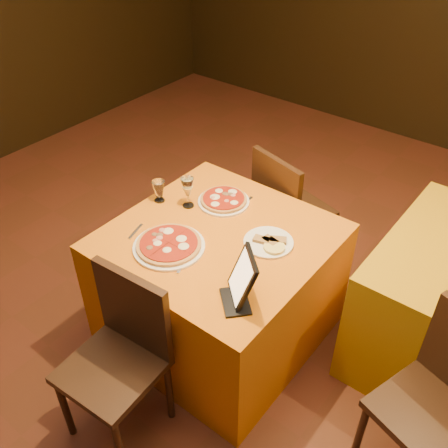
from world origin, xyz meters
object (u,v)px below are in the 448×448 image
Objects in this scene: chair_main_near at (111,370)px; water_glass at (159,191)px; chair_side_near at (429,413)px; pizza_near at (169,245)px; pizza_far at (224,200)px; tablet at (243,277)px; wine_glass at (188,192)px; chair_main_far at (294,210)px; main_table at (219,286)px.

chair_main_near is 7.00× the size of water_glass.
water_glass is at bearing -167.61° from chair_side_near.
chair_main_near is 1.04m from water_glass.
water_glass is at bearing 140.31° from pizza_near.
tablet reaches higher than pizza_far.
wine_glass is at bearing -132.65° from pizza_far.
tablet reaches higher than pizza_near.
pizza_far is 0.76m from tablet.
chair_main_near and chair_main_far have the same top height.
chair_main_near is at bearing -71.43° from wine_glass.
chair_main_far reaches higher than main_table.
chair_main_near is 4.79× the size of wine_glass.
pizza_near is at bearing -157.35° from chair_side_near.
chair_main_far is 3.73× the size of tablet.
pizza_far is at bearing 176.80° from tablet.
pizza_far is at bearing 93.48° from pizza_near.
wine_glass reaches higher than pizza_far.
pizza_far reaches higher than main_table.
chair_side_near is at bearing 158.67° from chair_main_far.
chair_main_near is 0.76m from tablet.
water_glass reaches higher than pizza_far.
water_glass is 0.53× the size of tablet.
chair_main_near is at bearing 105.10° from chair_main_far.
chair_main_far is at bearing 90.00° from main_table.
water_glass is (-0.17, -0.06, -0.03)m from wine_glass.
chair_side_near is at bearing 25.01° from chair_main_near.
pizza_near is 0.49m from pizza_far.
water_glass is at bearing 115.14° from chair_main_near.
main_table is 1.21× the size of chair_main_far.
chair_main_far is 1.10m from pizza_near.
wine_glass is (-0.14, -0.15, 0.08)m from pizza_far.
water_glass is at bearing 175.28° from main_table.
wine_glass reaches higher than chair_main_near.
water_glass is 0.90m from tablet.
wine_glass is 0.78× the size of tablet.
chair_side_near reaches higher than pizza_near.
water_glass is (-0.34, 0.28, 0.05)m from pizza_near.
water_glass is (-0.47, 0.85, 0.36)m from chair_main_near.
chair_main_far is (0.00, 0.81, 0.08)m from main_table.
water_glass is (-1.72, 0.15, 0.36)m from chair_side_near.
main_table is 5.79× the size of wine_glass.
chair_main_near is (0.00, -0.81, 0.08)m from main_table.
chair_side_near is 0.99m from tablet.
water_glass is at bearing -159.23° from wine_glass.
chair_main_near is 1.00× the size of chair_main_far.
main_table is at bearing -18.53° from wine_glass.
chair_side_near is (1.25, -0.92, 0.00)m from chair_main_far.
wine_glass is 1.46× the size of water_glass.
wine_glass reaches higher than water_glass.
tablet is at bearing -151.54° from chair_side_near.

